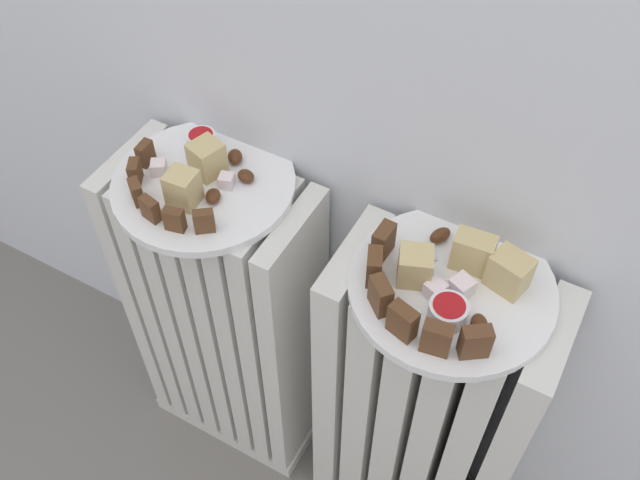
% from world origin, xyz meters
% --- Properties ---
extents(radiator_left, '(0.30, 0.16, 0.63)m').
position_xyz_m(radiator_left, '(-0.17, 0.28, 0.31)').
color(radiator_left, silver).
rests_on(radiator_left, ground_plane).
extents(radiator_right, '(0.30, 0.16, 0.63)m').
position_xyz_m(radiator_right, '(0.17, 0.28, 0.31)').
color(radiator_right, silver).
rests_on(radiator_right, ground_plane).
extents(plate_left, '(0.24, 0.24, 0.01)m').
position_xyz_m(plate_left, '(-0.17, 0.28, 0.63)').
color(plate_left, white).
rests_on(plate_left, radiator_left).
extents(plate_right, '(0.24, 0.24, 0.01)m').
position_xyz_m(plate_right, '(0.17, 0.28, 0.63)').
color(plate_right, white).
rests_on(plate_right, radiator_right).
extents(dark_cake_slice_left_0, '(0.01, 0.03, 0.03)m').
position_xyz_m(dark_cake_slice_left_0, '(-0.26, 0.27, 0.66)').
color(dark_cake_slice_left_0, '#56351E').
rests_on(dark_cake_slice_left_0, plate_left).
extents(dark_cake_slice_left_1, '(0.02, 0.03, 0.03)m').
position_xyz_m(dark_cake_slice_left_1, '(-0.25, 0.24, 0.66)').
color(dark_cake_slice_left_1, '#56351E').
rests_on(dark_cake_slice_left_1, plate_left).
extents(dark_cake_slice_left_2, '(0.03, 0.03, 0.03)m').
position_xyz_m(dark_cake_slice_left_2, '(-0.22, 0.21, 0.66)').
color(dark_cake_slice_left_2, '#56351E').
rests_on(dark_cake_slice_left_2, plate_left).
extents(dark_cake_slice_left_3, '(0.03, 0.02, 0.03)m').
position_xyz_m(dark_cake_slice_left_3, '(-0.19, 0.20, 0.66)').
color(dark_cake_slice_left_3, '#56351E').
rests_on(dark_cake_slice_left_3, plate_left).
extents(dark_cake_slice_left_4, '(0.03, 0.02, 0.03)m').
position_xyz_m(dark_cake_slice_left_4, '(-0.16, 0.20, 0.66)').
color(dark_cake_slice_left_4, '#56351E').
rests_on(dark_cake_slice_left_4, plate_left).
extents(dark_cake_slice_left_5, '(0.03, 0.03, 0.03)m').
position_xyz_m(dark_cake_slice_left_5, '(-0.12, 0.21, 0.66)').
color(dark_cake_slice_left_5, '#56351E').
rests_on(dark_cake_slice_left_5, plate_left).
extents(marble_cake_slice_left_0, '(0.04, 0.04, 0.05)m').
position_xyz_m(marble_cake_slice_left_0, '(-0.17, 0.24, 0.66)').
color(marble_cake_slice_left_0, tan).
rests_on(marble_cake_slice_left_0, plate_left).
extents(marble_cake_slice_left_1, '(0.05, 0.05, 0.05)m').
position_xyz_m(marble_cake_slice_left_1, '(-0.18, 0.30, 0.66)').
color(marble_cake_slice_left_1, tan).
rests_on(marble_cake_slice_left_1, plate_left).
extents(turkish_delight_left_0, '(0.03, 0.03, 0.02)m').
position_xyz_m(turkish_delight_left_0, '(-0.23, 0.26, 0.65)').
color(turkish_delight_left_0, white).
rests_on(turkish_delight_left_0, plate_left).
extents(turkish_delight_left_1, '(0.02, 0.02, 0.02)m').
position_xyz_m(turkish_delight_left_1, '(-0.14, 0.29, 0.65)').
color(turkish_delight_left_1, white).
rests_on(turkish_delight_left_1, plate_left).
extents(medjool_date_left_0, '(0.03, 0.03, 0.02)m').
position_xyz_m(medjool_date_left_0, '(-0.16, 0.33, 0.65)').
color(medjool_date_left_0, '#4C2814').
rests_on(medjool_date_left_0, plate_left).
extents(medjool_date_left_1, '(0.03, 0.02, 0.01)m').
position_xyz_m(medjool_date_left_1, '(-0.13, 0.31, 0.65)').
color(medjool_date_left_1, '#4C2814').
rests_on(medjool_date_left_1, plate_left).
extents(medjool_date_left_2, '(0.03, 0.03, 0.01)m').
position_xyz_m(medjool_date_left_2, '(-0.14, 0.26, 0.65)').
color(medjool_date_left_2, '#4C2814').
rests_on(medjool_date_left_2, plate_left).
extents(jam_bowl_left, '(0.04, 0.04, 0.03)m').
position_xyz_m(jam_bowl_left, '(-0.21, 0.33, 0.65)').
color(jam_bowl_left, white).
rests_on(jam_bowl_left, plate_left).
extents(dark_cake_slice_right_0, '(0.02, 0.03, 0.04)m').
position_xyz_m(dark_cake_slice_right_0, '(0.08, 0.28, 0.66)').
color(dark_cake_slice_right_0, '#56351E').
rests_on(dark_cake_slice_right_0, plate_right).
extents(dark_cake_slice_right_1, '(0.03, 0.04, 0.04)m').
position_xyz_m(dark_cake_slice_right_1, '(0.09, 0.24, 0.66)').
color(dark_cake_slice_right_1, '#56351E').
rests_on(dark_cake_slice_right_1, plate_right).
extents(dark_cake_slice_right_2, '(0.04, 0.03, 0.04)m').
position_xyz_m(dark_cake_slice_right_2, '(0.11, 0.21, 0.66)').
color(dark_cake_slice_right_2, '#56351E').
rests_on(dark_cake_slice_right_2, plate_right).
extents(dark_cake_slice_right_3, '(0.04, 0.03, 0.04)m').
position_xyz_m(dark_cake_slice_right_3, '(0.15, 0.19, 0.66)').
color(dark_cake_slice_right_3, '#56351E').
rests_on(dark_cake_slice_right_3, plate_right).
extents(dark_cake_slice_right_4, '(0.03, 0.02, 0.04)m').
position_xyz_m(dark_cake_slice_right_4, '(0.19, 0.19, 0.66)').
color(dark_cake_slice_right_4, '#56351E').
rests_on(dark_cake_slice_right_4, plate_right).
extents(dark_cake_slice_right_5, '(0.04, 0.03, 0.04)m').
position_xyz_m(dark_cake_slice_right_5, '(0.23, 0.21, 0.66)').
color(dark_cake_slice_right_5, '#56351E').
rests_on(dark_cake_slice_right_5, plate_right).
extents(marble_cake_slice_right_0, '(0.05, 0.03, 0.05)m').
position_xyz_m(marble_cake_slice_right_0, '(0.18, 0.32, 0.66)').
color(marble_cake_slice_right_0, tan).
rests_on(marble_cake_slice_right_0, plate_right).
extents(marble_cake_slice_right_1, '(0.05, 0.04, 0.05)m').
position_xyz_m(marble_cake_slice_right_1, '(0.23, 0.31, 0.66)').
color(marble_cake_slice_right_1, tan).
rests_on(marble_cake_slice_right_1, plate_right).
extents(marble_cake_slice_right_2, '(0.05, 0.05, 0.04)m').
position_xyz_m(marble_cake_slice_right_2, '(0.13, 0.27, 0.66)').
color(marble_cake_slice_right_2, tan).
rests_on(marble_cake_slice_right_2, plate_right).
extents(turkish_delight_right_0, '(0.03, 0.03, 0.02)m').
position_xyz_m(turkish_delight_right_0, '(0.19, 0.27, 0.65)').
color(turkish_delight_right_0, white).
rests_on(turkish_delight_right_0, plate_right).
extents(turkish_delight_right_1, '(0.03, 0.03, 0.02)m').
position_xyz_m(turkish_delight_right_1, '(0.16, 0.26, 0.65)').
color(turkish_delight_right_1, white).
rests_on(turkish_delight_right_1, plate_right).
extents(medjool_date_right_0, '(0.03, 0.03, 0.02)m').
position_xyz_m(medjool_date_right_0, '(0.13, 0.33, 0.65)').
color(medjool_date_right_0, '#4C2814').
rests_on(medjool_date_right_0, plate_right).
extents(medjool_date_right_1, '(0.03, 0.03, 0.01)m').
position_xyz_m(medjool_date_right_1, '(0.22, 0.24, 0.65)').
color(medjool_date_right_1, '#4C2814').
rests_on(medjool_date_right_1, plate_right).
extents(jam_bowl_right, '(0.04, 0.04, 0.03)m').
position_xyz_m(jam_bowl_right, '(0.19, 0.23, 0.65)').
color(jam_bowl_right, white).
rests_on(jam_bowl_right, plate_right).
extents(fork, '(0.06, 0.09, 0.00)m').
position_xyz_m(fork, '(0.14, 0.28, 0.64)').
color(fork, silver).
rests_on(fork, plate_right).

